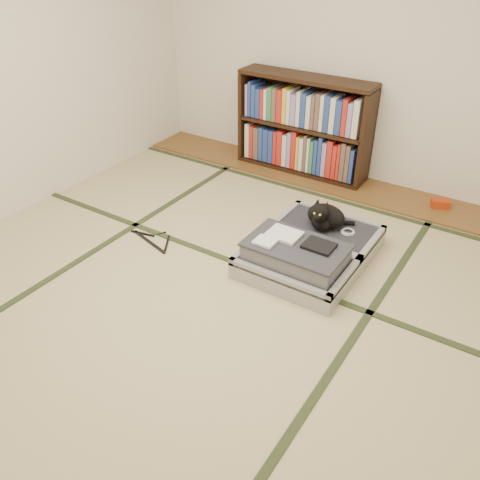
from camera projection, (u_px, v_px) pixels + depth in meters
The scene contains 10 objects.
floor at pixel (205, 293), 3.40m from camera, with size 4.50×4.50×0.00m, color #CCBA88.
wood_strip at pixel (330, 181), 4.81m from camera, with size 4.00×0.50×0.02m, color brown.
red_item at pixel (440, 203), 4.35m from camera, with size 0.15×0.09×0.07m, color #AF2E0E.
room_shell at pixel (195, 70), 2.61m from camera, with size 4.50×4.50×4.50m.
tatami_borders at pixel (245, 257), 3.75m from camera, with size 4.00×4.50×0.01m.
bookcase at pixel (303, 127), 4.78m from camera, with size 1.29×0.29×0.92m.
suitcase at pixel (308, 251), 3.63m from camera, with size 0.76×1.01×0.30m.
cat at pixel (325, 216), 3.77m from camera, with size 0.34×0.34×0.27m.
cable_coil at pixel (348, 232), 3.76m from camera, with size 0.11×0.11×0.03m.
hanger at pixel (152, 240), 3.94m from camera, with size 0.44×0.25×0.01m.
Camera 1 is at (1.65, -2.12, 2.13)m, focal length 38.00 mm.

